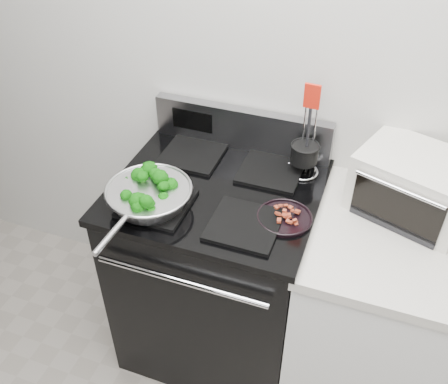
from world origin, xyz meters
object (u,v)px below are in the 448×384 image
at_px(skillet, 149,195).
at_px(toaster_oven, 415,185).
at_px(utensil_holder, 304,158).
at_px(gas_range, 218,269).
at_px(bacon_plate, 285,215).

height_order(skillet, toaster_oven, toaster_oven).
bearing_deg(utensil_holder, gas_range, -141.11).
bearing_deg(utensil_holder, toaster_oven, -3.36).
relative_size(bacon_plate, toaster_oven, 0.42).
height_order(gas_range, utensil_holder, utensil_holder).
xyz_separation_m(bacon_plate, toaster_oven, (0.41, 0.25, 0.07)).
xyz_separation_m(gas_range, bacon_plate, (0.29, -0.09, 0.48)).
distance_m(bacon_plate, toaster_oven, 0.49).
relative_size(gas_range, toaster_oven, 2.38).
xyz_separation_m(bacon_plate, utensil_holder, (-0.00, 0.30, 0.05)).
bearing_deg(skillet, bacon_plate, 14.23).
bearing_deg(toaster_oven, skillet, -139.55).
bearing_deg(bacon_plate, utensil_holder, 90.47).
relative_size(gas_range, skillet, 2.24).
bearing_deg(utensil_holder, bacon_plate, -86.11).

